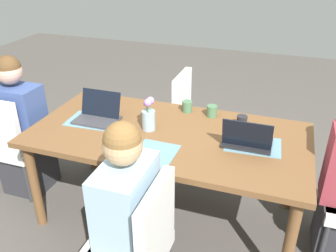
{
  "coord_description": "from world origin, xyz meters",
  "views": [
    {
      "loc": [
        -0.72,
        2.08,
        1.95
      ],
      "look_at": [
        0.0,
        0.0,
        0.8
      ],
      "focal_mm": 37.97,
      "sensor_mm": 36.0,
      "label": 1
    }
  ],
  "objects": [
    {
      "name": "chair_near_right_near",
      "position": [
        0.03,
        -0.81,
        0.5
      ],
      "size": [
        0.44,
        0.44,
        0.9
      ],
      "color": "silver",
      "rests_on": "ground_plane"
    },
    {
      "name": "coffee_mug_near_left",
      "position": [
        -0.03,
        -0.38,
        0.79
      ],
      "size": [
        0.08,
        0.08,
        0.09
      ],
      "primitive_type": "cylinder",
      "color": "#47704C",
      "rests_on": "dining_table"
    },
    {
      "name": "dining_table",
      "position": [
        0.0,
        0.0,
        0.67
      ],
      "size": [
        1.95,
        0.97,
        0.75
      ],
      "color": "brown",
      "rests_on": "ground_plane"
    },
    {
      "name": "coffee_mug_centre_left",
      "position": [
        -0.48,
        -0.26,
        0.79
      ],
      "size": [
        0.08,
        0.08,
        0.08
      ],
      "primitive_type": "cylinder",
      "color": "#232328",
      "rests_on": "dining_table"
    },
    {
      "name": "laptop_head_left_left_near",
      "position": [
        -0.55,
        0.01,
        0.8
      ],
      "size": [
        0.32,
        0.22,
        0.21
      ],
      "color": "black",
      "rests_on": "dining_table"
    },
    {
      "name": "flower_vase",
      "position": [
        0.14,
        0.0,
        0.86
      ],
      "size": [
        0.1,
        0.1,
        0.25
      ],
      "color": "#8EA8B7",
      "rests_on": "dining_table"
    },
    {
      "name": "person_head_right_left_far",
      "position": [
        1.27,
        0.03,
        0.53
      ],
      "size": [
        0.4,
        0.36,
        1.19
      ],
      "color": "#2D2D33",
      "rests_on": "ground_plane"
    },
    {
      "name": "person_far_left_mid",
      "position": [
        -0.03,
        0.75,
        0.53
      ],
      "size": [
        0.36,
        0.4,
        1.19
      ],
      "color": "#2D2D33",
      "rests_on": "ground_plane"
    },
    {
      "name": "ground_plane",
      "position": [
        0.0,
        0.0,
        0.0
      ],
      "size": [
        10.0,
        10.0,
        0.0
      ],
      "primitive_type": "plane",
      "color": "#4C4742"
    },
    {
      "name": "chair_far_left_mid",
      "position": [
        -0.1,
        0.81,
        0.5
      ],
      "size": [
        0.44,
        0.44,
        0.9
      ],
      "color": "silver",
      "rests_on": "ground_plane"
    },
    {
      "name": "placemat_far_left_mid",
      "position": [
        -0.01,
        0.33,
        0.75
      ],
      "size": [
        0.27,
        0.37,
        0.0
      ],
      "primitive_type": "cube",
      "rotation": [
        0.0,
        0.0,
        -1.59
      ],
      "color": "slate",
      "rests_on": "dining_table"
    },
    {
      "name": "chair_head_right_left_far",
      "position": [
        1.33,
        0.11,
        0.5
      ],
      "size": [
        0.44,
        0.44,
        0.9
      ],
      "color": "silver",
      "rests_on": "ground_plane"
    },
    {
      "name": "coffee_mug_near_right",
      "position": [
        -0.23,
        -0.36,
        0.79
      ],
      "size": [
        0.08,
        0.08,
        0.09
      ],
      "primitive_type": "cylinder",
      "color": "#47704C",
      "rests_on": "dining_table"
    },
    {
      "name": "placemat_head_left_left_near",
      "position": [
        -0.59,
        -0.02,
        0.75
      ],
      "size": [
        0.37,
        0.28,
        0.0
      ],
      "primitive_type": "cube",
      "rotation": [
        0.0,
        0.0,
        0.06
      ],
      "color": "slate",
      "rests_on": "dining_table"
    },
    {
      "name": "laptop_head_right_left_far",
      "position": [
        0.56,
        -0.01,
        0.79
      ],
      "size": [
        0.32,
        0.22,
        0.21
      ],
      "color": "#38383D",
      "rests_on": "dining_table"
    },
    {
      "name": "placemat_head_right_left_far",
      "position": [
        0.6,
        0.02,
        0.75
      ],
      "size": [
        0.37,
        0.28,
        0.0
      ],
      "primitive_type": "cube",
      "rotation": [
        0.0,
        0.0,
        3.2
      ],
      "color": "slate",
      "rests_on": "dining_table"
    }
  ]
}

